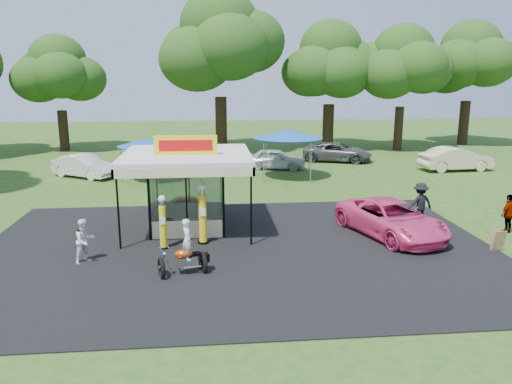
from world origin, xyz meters
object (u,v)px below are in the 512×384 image
a_frame_sign (497,240)px  bg_car_a (84,166)px  gas_pump_right (203,215)px  pink_sedan (391,219)px  gas_station_kiosk (188,189)px  tent_west (148,143)px  spectator_west (85,241)px  gas_pump_left (163,224)px  bg_car_c (275,159)px  spectator_east_b (509,214)px  motorcycle (186,252)px  bg_car_b (178,159)px  bg_car_e (456,159)px  bg_car_d (337,152)px  spectator_east_a (420,203)px  tent_east (288,134)px  kiosk_car (190,205)px

a_frame_sign → bg_car_a: bg_car_a is taller
gas_pump_right → pink_sedan: 7.87m
gas_station_kiosk → tent_west: gas_station_kiosk is taller
spectator_west → gas_pump_left: bearing=-24.8°
spectator_west → gas_station_kiosk: bearing=-1.6°
bg_car_c → tent_west: bearing=125.0°
spectator_east_b → tent_west: bearing=-63.3°
bg_car_a → tent_west: bearing=-75.2°
motorcycle → bg_car_b: 20.28m
pink_sedan → bg_car_e: bearing=36.7°
pink_sedan → bg_car_d: pink_sedan is taller
spectator_east_a → bg_car_d: spectator_east_a is taller
spectator_west → tent_east: size_ratio=0.36×
spectator_west → spectator_east_a: 14.52m
pink_sedan → tent_east: (-2.41, 12.67, 2.13)m
kiosk_car → bg_car_c: bg_car_c is taller
a_frame_sign → kiosk_car: size_ratio=0.30×
tent_west → bg_car_c: bearing=20.7°
gas_pump_left → a_frame_sign: size_ratio=2.53×
spectator_east_b → tent_east: bearing=-85.1°
a_frame_sign → pink_sedan: pink_sedan is taller
a_frame_sign → spectator_west: (-15.48, 0.29, 0.38)m
gas_pump_left → tent_west: size_ratio=0.56×
motorcycle → a_frame_sign: motorcycle is taller
gas_pump_left → gas_pump_right: (1.53, 0.47, 0.16)m
motorcycle → spectator_east_a: size_ratio=1.08×
gas_station_kiosk → pink_sedan: (8.50, -1.88, -1.03)m
kiosk_car → spectator_east_b: (13.64, -4.16, 0.37)m
spectator_east_b → tent_east: tent_east is taller
gas_pump_left → kiosk_car: size_ratio=0.76×
bg_car_b → spectator_east_a: bearing=-125.9°
motorcycle → bg_car_d: bearing=48.5°
motorcycle → bg_car_c: bearing=58.6°
kiosk_car → pink_sedan: pink_sedan is taller
bg_car_b → gas_pump_right: bearing=-157.4°
bg_car_c → gas_station_kiosk: bearing=172.1°
gas_pump_right → spectator_east_a: 10.04m
gas_station_kiosk → bg_car_e: 22.14m
pink_sedan → tent_east: tent_east is taller
gas_pump_right → kiosk_car: (-0.65, 4.35, -0.71)m
bg_car_d → gas_pump_right: bearing=170.6°
gas_pump_left → bg_car_a: bearing=113.5°
bg_car_a → tent_east: bearing=-63.2°
tent_west → motorcycle: bearing=-79.4°
gas_pump_right → bg_car_c: gas_pump_right is taller
spectator_west → bg_car_e: bg_car_e is taller
spectator_east_b → bg_car_e: (4.81, 14.16, -0.02)m
gas_pump_left → bg_car_a: 16.18m
bg_car_c → bg_car_e: (12.73, -1.84, 0.10)m
bg_car_a → bg_car_b: (6.04, 2.74, -0.05)m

